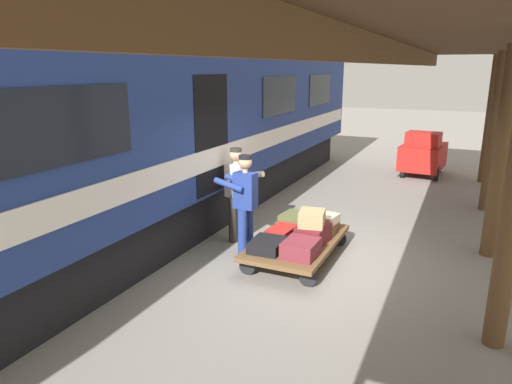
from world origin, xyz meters
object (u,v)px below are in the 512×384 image
suitcase_black_hardshell (267,245)px  suitcase_red_plastic (282,233)px  suitcase_olive_duffel (294,220)px  suitcase_cream_canvas (325,218)px  suitcase_burgundy_valise (301,248)px  suitcase_maroon_trunk (313,234)px  train_car (141,124)px  luggage_cart (297,243)px  suitcase_brown_leather (324,226)px  baggage_tug (423,154)px  suitcase_tan_vintage (312,218)px  porter_by_door (237,191)px  porter_in_overalls (244,202)px

suitcase_black_hardshell → suitcase_red_plastic: bearing=-90.0°
suitcase_olive_duffel → suitcase_cream_canvas: suitcase_cream_canvas is taller
suitcase_burgundy_valise → suitcase_black_hardshell: 0.55m
suitcase_maroon_trunk → suitcase_cream_canvas: size_ratio=1.41×
suitcase_cream_canvas → suitcase_maroon_trunk: bearing=87.9°
train_car → luggage_cart: 3.56m
suitcase_maroon_trunk → suitcase_olive_duffel: bearing=-47.7°
suitcase_brown_leather → baggage_tug: baggage_tug is taller
suitcase_tan_vintage → baggage_tug: size_ratio=0.24×
suitcase_maroon_trunk → baggage_tug: 7.38m
baggage_tug → suitcase_brown_leather: bearing=81.7°
suitcase_maroon_trunk → porter_by_door: 1.64m
porter_by_door → suitcase_tan_vintage: bearing=165.9°
suitcase_tan_vintage → suitcase_black_hardshell: bearing=47.1°
train_car → suitcase_burgundy_valise: (-3.36, 0.67, -1.61)m
suitcase_maroon_trunk → suitcase_olive_duffel: 0.81m
suitcase_red_plastic → suitcase_olive_duffel: (0.00, -0.60, 0.03)m
porter_by_door → suitcase_burgundy_valise: bearing=148.3°
luggage_cart → suitcase_black_hardshell: suitcase_black_hardshell is taller
luggage_cart → suitcase_maroon_trunk: size_ratio=3.77×
suitcase_burgundy_valise → suitcase_tan_vintage: size_ratio=1.29×
suitcase_burgundy_valise → porter_by_door: (1.54, -0.95, 0.47)m
train_car → suitcase_black_hardshell: size_ratio=30.15×
suitcase_cream_canvas → suitcase_tan_vintage: (0.04, 0.59, 0.17)m
suitcase_burgundy_valise → suitcase_maroon_trunk: suitcase_maroon_trunk is taller
suitcase_red_plastic → suitcase_olive_duffel: suitcase_olive_duffel is taller
luggage_cart → suitcase_black_hardshell: (0.27, 0.60, 0.13)m
suitcase_maroon_trunk → suitcase_olive_duffel: (0.54, -0.60, -0.03)m
suitcase_maroon_trunk → suitcase_cream_canvas: (-0.02, -0.56, 0.10)m
suitcase_brown_leather → suitcase_cream_canvas: bearing=117.6°
train_car → suitcase_cream_canvas: 3.72m
porter_in_overalls → baggage_tug: bearing=-105.7°
suitcase_cream_canvas → porter_by_door: size_ratio=0.24×
suitcase_red_plastic → luggage_cart: bearing=180.0°
suitcase_maroon_trunk → suitcase_red_plastic: bearing=0.0°
suitcase_tan_vintage → porter_by_door: 1.58m
train_car → porter_by_door: train_car is taller
porter_in_overalls → suitcase_brown_leather: bearing=-145.5°
suitcase_burgundy_valise → suitcase_olive_duffel: suitcase_burgundy_valise is taller
train_car → luggage_cart: train_car is taller
porter_by_door → porter_in_overalls: bearing=127.2°
suitcase_red_plastic → suitcase_tan_vintage: size_ratio=1.34×
suitcase_brown_leather → suitcase_cream_canvas: (-0.02, 0.04, 0.16)m
porter_by_door → baggage_tug: (-2.52, -6.96, -0.30)m
suitcase_brown_leather → baggage_tug: bearing=-98.3°
suitcase_brown_leather → suitcase_cream_canvas: suitcase_cream_canvas is taller
suitcase_maroon_trunk → suitcase_tan_vintage: (0.02, 0.03, 0.27)m
suitcase_brown_leather → suitcase_olive_duffel: (0.54, 0.00, 0.03)m
suitcase_brown_leather → porter_by_door: (1.54, 0.25, 0.51)m
porter_in_overalls → suitcase_olive_duffel: bearing=-127.2°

